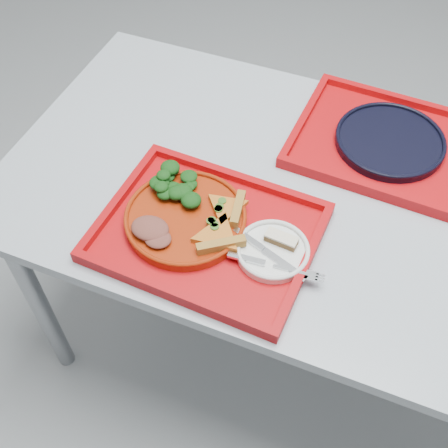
% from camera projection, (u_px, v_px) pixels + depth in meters
% --- Properties ---
extents(ground, '(10.00, 10.00, 0.00)m').
position_uv_depth(ground, '(308.00, 351.00, 1.84)').
color(ground, '#989BA0').
rests_on(ground, ground).
extents(table, '(1.60, 0.80, 0.75)m').
position_uv_depth(table, '(342.00, 224.00, 1.31)').
color(table, '#9CA4AF').
rests_on(table, ground).
extents(tray_main, '(0.46, 0.37, 0.01)m').
position_uv_depth(tray_main, '(208.00, 235.00, 1.19)').
color(tray_main, '#AF090C').
rests_on(tray_main, table).
extents(tray_far, '(0.47, 0.37, 0.01)m').
position_uv_depth(tray_far, '(388.00, 146.00, 1.36)').
color(tray_far, '#AF090C').
rests_on(tray_far, table).
extents(dinner_plate, '(0.26, 0.26, 0.02)m').
position_uv_depth(dinner_plate, '(186.00, 219.00, 1.20)').
color(dinner_plate, maroon).
rests_on(dinner_plate, tray_main).
extents(side_plate, '(0.15, 0.15, 0.01)m').
position_uv_depth(side_plate, '(273.00, 252.00, 1.15)').
color(side_plate, white).
rests_on(side_plate, tray_main).
extents(navy_plate, '(0.26, 0.26, 0.02)m').
position_uv_depth(navy_plate, '(390.00, 142.00, 1.35)').
color(navy_plate, black).
rests_on(navy_plate, tray_far).
extents(pizza_slice_a, '(0.15, 0.15, 0.02)m').
position_uv_depth(pizza_slice_a, '(218.00, 234.00, 1.15)').
color(pizza_slice_a, orange).
rests_on(pizza_slice_a, dinner_plate).
extents(pizza_slice_b, '(0.12, 0.11, 0.02)m').
position_uv_depth(pizza_slice_b, '(226.00, 207.00, 1.20)').
color(pizza_slice_b, orange).
rests_on(pizza_slice_b, dinner_plate).
extents(salad_heap, '(0.10, 0.09, 0.05)m').
position_uv_depth(salad_heap, '(181.00, 182.00, 1.22)').
color(salad_heap, black).
rests_on(salad_heap, dinner_plate).
extents(meat_portion, '(0.08, 0.07, 0.02)m').
position_uv_depth(meat_portion, '(150.00, 228.00, 1.16)').
color(meat_portion, brown).
rests_on(meat_portion, dinner_plate).
extents(dessert_bar, '(0.07, 0.03, 0.02)m').
position_uv_depth(dessert_bar, '(281.00, 239.00, 1.15)').
color(dessert_bar, '#4E341A').
rests_on(dessert_bar, side_plate).
extents(knife, '(0.18, 0.08, 0.01)m').
position_uv_depth(knife, '(269.00, 253.00, 1.13)').
color(knife, silver).
rests_on(knife, side_plate).
extents(fork, '(0.19, 0.04, 0.01)m').
position_uv_depth(fork, '(272.00, 265.00, 1.12)').
color(fork, silver).
rests_on(fork, side_plate).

